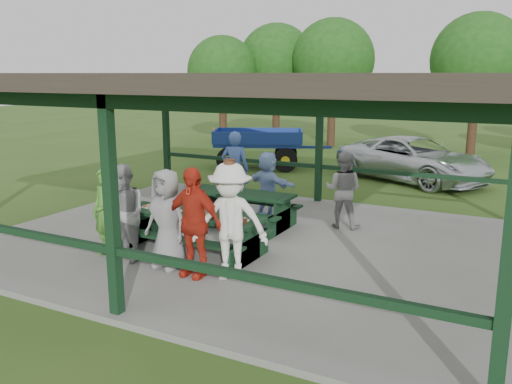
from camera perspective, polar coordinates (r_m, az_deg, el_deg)
The scene contains 20 objects.
ground at distance 10.85m, azimuth -0.83°, elevation -5.51°, with size 90.00×90.00×0.00m, color #31541A.
concrete_slab at distance 10.84m, azimuth -0.83°, elevation -5.26°, with size 10.00×8.00×0.10m, color slate.
pavilion_structure at distance 10.33m, azimuth -0.88°, elevation 11.46°, with size 10.60×8.60×3.24m.
picnic_table_near at distance 9.98m, azimuth -6.91°, elevation -3.73°, with size 2.79×1.39×0.75m.
picnic_table_far at distance 11.67m, azimuth -1.75°, elevation -1.33°, with size 2.39×1.39×0.75m.
table_setting at distance 9.84m, azimuth -6.06°, elevation -2.11°, with size 2.35×0.45×0.10m.
contestant_green at distance 10.03m, azimuth -15.55°, elevation -2.11°, with size 0.59×0.39×1.61m, color #4F9431.
contestant_grey_left at distance 9.65m, azimuth -13.72°, elevation -2.22°, with size 0.84×0.65×1.72m, color #9B9B9E.
contestant_grey_mid at distance 9.19m, azimuth -9.39°, elevation -2.83°, with size 0.83×0.54×1.70m, color gray.
contestant_red at distance 8.75m, azimuth -6.67°, elevation -3.18°, with size 1.05×0.44×1.80m, color red.
contestant_white_fedora at distance 8.57m, azimuth -2.74°, elevation -3.13°, with size 1.38×1.05×1.94m.
spectator_lblue at distance 12.32m, azimuth 1.25°, elevation 0.80°, with size 1.41×0.45×1.52m, color #9ABAEE.
spectator_blue at distance 13.25m, azimuth -2.22°, elevation 2.40°, with size 0.68×0.45×1.88m, color #4362AE.
spectator_grey at distance 11.63m, azimuth 9.17°, elevation 0.24°, with size 0.80×0.62×1.64m, color gray.
pickup_truck at distance 17.73m, azimuth 16.20°, elevation 3.31°, with size 2.29×4.96×1.38m, color silver.
farm_trailer at distance 19.44m, azimuth 0.25°, elevation 4.69°, with size 4.16×2.82×1.48m.
tree_far_left at distance 26.83m, azimuth 2.17°, elevation 13.49°, with size 3.65×3.65×5.70m.
tree_left at distance 25.32m, azimuth 8.13°, elevation 13.57°, with size 3.70×3.70×5.78m.
tree_mid at distance 23.33m, azimuth 22.33°, elevation 12.72°, with size 3.63×3.63×5.67m.
tree_edge_left at distance 25.65m, azimuth -3.57°, elevation 12.55°, with size 3.23×3.23×5.05m.
Camera 1 is at (4.93, -9.07, 3.34)m, focal length 38.00 mm.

